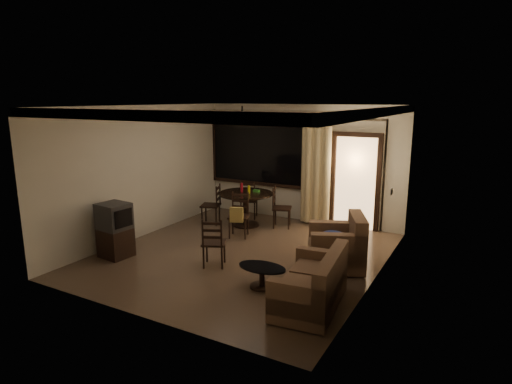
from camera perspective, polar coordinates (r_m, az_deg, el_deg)
The scene contains 12 objects.
ground at distance 8.32m, azimuth -1.73°, elevation -8.28°, with size 5.50×5.50×0.00m, color #7F6651.
room_shell at distance 9.18m, azimuth 7.09°, elevation 5.39°, with size 5.50×6.70×5.50m.
dining_table at distance 9.97m, azimuth -1.36°, elevation -1.03°, with size 1.26×1.26×1.01m.
dining_chair_west at distance 10.23m, azimuth -5.98°, elevation -2.70°, with size 0.54×0.54×0.95m.
dining_chair_east at distance 9.94m, azimuth 3.40°, elevation -3.10°, with size 0.54×0.54×0.95m.
dining_chair_south at distance 9.24m, azimuth -2.32°, elevation -4.16°, with size 0.54×0.57×0.95m.
dining_chair_north at distance 10.69m, azimuth -0.96°, elevation -1.97°, with size 0.54×0.54×0.95m.
tv_cabinet at distance 8.47m, azimuth -18.29°, elevation -4.84°, with size 0.59×0.53×1.03m.
sofa at distance 6.30m, azimuth 7.72°, elevation -12.27°, with size 0.96×1.58×0.80m.
armchair at distance 7.71m, azimuth 11.08°, elevation -7.16°, with size 1.23×1.23×0.94m.
coffee_table at distance 6.87m, azimuth 0.80°, elevation -10.79°, with size 0.79×0.48×0.35m.
side_chair at distance 7.71m, azimuth -5.62°, elevation -7.90°, with size 0.53×0.53×0.91m.
Camera 1 is at (3.98, -6.69, 2.94)m, focal length 30.00 mm.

